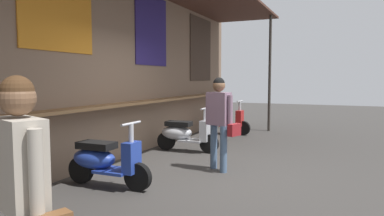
# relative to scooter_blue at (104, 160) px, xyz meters

# --- Properties ---
(ground_plane) EXTENTS (34.53, 34.53, 0.00)m
(ground_plane) POSITION_rel_scooter_blue_xyz_m (1.35, -1.08, -0.39)
(ground_plane) COLOR #383533
(market_stall_facade) EXTENTS (12.33, 2.23, 3.67)m
(market_stall_facade) POSITION_rel_scooter_blue_xyz_m (1.35, 0.81, 1.63)
(market_stall_facade) COLOR #7F6651
(market_stall_facade) RESTS_ON ground_plane
(scooter_blue) EXTENTS (0.46, 1.40, 0.97)m
(scooter_blue) POSITION_rel_scooter_blue_xyz_m (0.00, 0.00, 0.00)
(scooter_blue) COLOR #233D9E
(scooter_blue) RESTS_ON ground_plane
(scooter_silver) EXTENTS (0.48, 1.40, 0.97)m
(scooter_silver) POSITION_rel_scooter_blue_xyz_m (2.74, -0.00, 0.00)
(scooter_silver) COLOR #B2B5BA
(scooter_silver) RESTS_ON ground_plane
(scooter_red) EXTENTS (0.46, 1.40, 0.97)m
(scooter_red) POSITION_rel_scooter_blue_xyz_m (5.39, -0.00, 0.00)
(scooter_red) COLOR red
(scooter_red) RESTS_ON ground_plane
(shopper_with_handbag) EXTENTS (0.39, 0.65, 1.59)m
(shopper_with_handbag) POSITION_rel_scooter_blue_xyz_m (-2.64, -1.48, 0.57)
(shopper_with_handbag) COLOR #383D4C
(shopper_with_handbag) RESTS_ON ground_plane
(shopper_browsing) EXTENTS (0.37, 0.65, 1.60)m
(shopper_browsing) POSITION_rel_scooter_blue_xyz_m (1.53, -1.24, 0.57)
(shopper_browsing) COLOR slate
(shopper_browsing) RESTS_ON ground_plane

